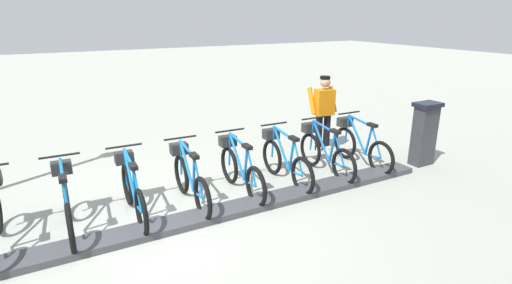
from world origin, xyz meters
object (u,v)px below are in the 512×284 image
(payment_kiosk, at_px, (424,133))
(bike_docked_6, at_px, (67,203))
(bike_docked_3, at_px, (240,169))
(worker_near_rack, at_px, (324,111))
(bike_docked_4, at_px, (190,179))
(bike_docked_0, at_px, (360,145))
(bike_docked_5, at_px, (132,190))
(bike_docked_1, at_px, (324,152))
(bike_docked_2, at_px, (284,160))

(payment_kiosk, xyz_separation_m, bike_docked_6, (0.57, 6.52, -0.24))
(bike_docked_3, height_order, worker_near_rack, worker_near_rack)
(bike_docked_6, bearing_deg, bike_docked_4, -90.00)
(bike_docked_0, relative_size, bike_docked_5, 1.00)
(payment_kiosk, distance_m, bike_docked_1, 2.13)
(bike_docked_0, bearing_deg, bike_docked_5, 90.00)
(bike_docked_4, distance_m, worker_near_rack, 3.69)
(payment_kiosk, relative_size, bike_docked_2, 0.74)
(bike_docked_0, relative_size, bike_docked_4, 1.00)
(worker_near_rack, bearing_deg, bike_docked_1, 143.63)
(bike_docked_6, bearing_deg, bike_docked_2, -90.00)
(bike_docked_1, relative_size, bike_docked_4, 1.00)
(payment_kiosk, bearing_deg, bike_docked_2, 78.98)
(bike_docked_4, bearing_deg, worker_near_rack, -72.58)
(bike_docked_0, xyz_separation_m, bike_docked_1, (0.00, 0.90, 0.00))
(payment_kiosk, bearing_deg, worker_near_rack, 36.48)
(bike_docked_0, xyz_separation_m, bike_docked_6, (0.00, 5.37, 0.00))
(bike_docked_0, distance_m, bike_docked_2, 1.79)
(bike_docked_1, distance_m, bike_docked_4, 2.69)
(bike_docked_0, distance_m, worker_near_rack, 1.20)
(bike_docked_3, height_order, bike_docked_6, same)
(bike_docked_2, distance_m, bike_docked_6, 3.58)
(payment_kiosk, xyz_separation_m, bike_docked_4, (0.57, 4.73, -0.24))
(bike_docked_3, bearing_deg, bike_docked_2, -90.00)
(bike_docked_1, bearing_deg, bike_docked_2, 90.00)
(bike_docked_0, height_order, bike_docked_4, same)
(bike_docked_6, bearing_deg, bike_docked_5, -90.00)
(payment_kiosk, bearing_deg, bike_docked_6, 84.99)
(bike_docked_1, bearing_deg, payment_kiosk, -105.65)
(bike_docked_2, relative_size, bike_docked_5, 1.00)
(bike_docked_0, xyz_separation_m, bike_docked_2, (0.00, 1.79, 0.00))
(payment_kiosk, relative_size, bike_docked_3, 0.74)
(payment_kiosk, distance_m, bike_docked_4, 4.77)
(payment_kiosk, height_order, bike_docked_5, payment_kiosk)
(bike_docked_3, bearing_deg, bike_docked_0, -90.00)
(bike_docked_4, xyz_separation_m, worker_near_rack, (1.10, -3.49, 0.48))
(bike_docked_3, bearing_deg, payment_kiosk, -98.49)
(bike_docked_3, xyz_separation_m, bike_docked_4, (0.00, 0.90, 0.00))
(bike_docked_2, bearing_deg, bike_docked_0, -90.00)
(payment_kiosk, distance_m, bike_docked_0, 1.30)
(bike_docked_0, xyz_separation_m, worker_near_rack, (1.10, 0.09, 0.48))
(bike_docked_0, xyz_separation_m, bike_docked_5, (0.00, 4.48, 0.00))
(bike_docked_2, xyz_separation_m, bike_docked_3, (0.00, 0.90, 0.00))
(bike_docked_3, bearing_deg, bike_docked_6, 90.00)
(payment_kiosk, xyz_separation_m, bike_docked_2, (0.57, 2.94, -0.24))
(bike_docked_0, relative_size, bike_docked_2, 1.00)
(bike_docked_6, xyz_separation_m, worker_near_rack, (1.10, -5.28, 0.48))
(bike_docked_4, relative_size, bike_docked_6, 1.00)
(payment_kiosk, distance_m, bike_docked_3, 3.88)
(bike_docked_1, bearing_deg, bike_docked_0, -90.00)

